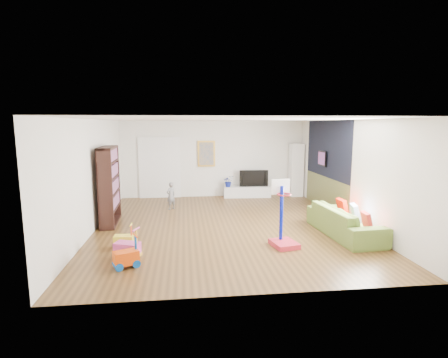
{
  "coord_description": "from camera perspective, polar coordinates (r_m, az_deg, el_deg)",
  "views": [
    {
      "loc": [
        -1.04,
        -8.66,
        2.58
      ],
      "look_at": [
        0.0,
        0.4,
        1.15
      ],
      "focal_mm": 28.0,
      "sensor_mm": 36.0,
      "label": 1
    }
  ],
  "objects": [
    {
      "name": "doorway",
      "position": [
        12.5,
        -10.45,
        1.72
      ],
      "size": [
        1.45,
        0.06,
        2.1
      ],
      "primitive_type": "cube",
      "color": "white",
      "rests_on": "ground"
    },
    {
      "name": "ride_on_orange",
      "position": [
        6.7,
        -15.74,
        -11.42
      ],
      "size": [
        0.51,
        0.42,
        0.58
      ],
      "primitive_type": "cube",
      "rotation": [
        0.0,
        0.0,
        0.42
      ],
      "color": "#E5480A",
      "rests_on": "ground"
    },
    {
      "name": "wall_back",
      "position": [
        12.52,
        -1.76,
        3.26
      ],
      "size": [
        6.5,
        0.0,
        2.7
      ],
      "primitive_type": "cube",
      "color": "silver",
      "rests_on": "ground"
    },
    {
      "name": "tall_cabinet",
      "position": [
        12.89,
        11.67,
        1.46
      ],
      "size": [
        0.44,
        0.44,
        1.9
      ],
      "primitive_type": "cube",
      "rotation": [
        0.0,
        0.0,
        -0.0
      ],
      "color": "white",
      "rests_on": "ground"
    },
    {
      "name": "pillow_center",
      "position": [
        8.78,
        20.65,
        -5.21
      ],
      "size": [
        0.21,
        0.42,
        0.41
      ],
      "primitive_type": "cube",
      "rotation": [
        0.0,
        0.0,
        -0.25
      ],
      "color": "white",
      "rests_on": "sofa"
    },
    {
      "name": "navy_accent",
      "position": [
        10.96,
        16.49,
        4.72
      ],
      "size": [
        0.01,
        3.2,
        1.7
      ],
      "primitive_type": "cube",
      "color": "black",
      "rests_on": "wall_right"
    },
    {
      "name": "olive_wainscot",
      "position": [
        11.13,
        16.18,
        -2.22
      ],
      "size": [
        0.01,
        3.2,
        1.0
      ],
      "primitive_type": "cube",
      "color": "brown",
      "rests_on": "wall_right"
    },
    {
      "name": "sofa",
      "position": [
        8.72,
        19.09,
        -6.53
      ],
      "size": [
        1.05,
        2.34,
        0.67
      ],
      "primitive_type": "imported",
      "rotation": [
        0.0,
        0.0,
        1.64
      ],
      "color": "#5A752C",
      "rests_on": "ground"
    },
    {
      "name": "painting_back",
      "position": [
        12.44,
        -2.9,
        4.14
      ],
      "size": [
        0.62,
        0.06,
        0.92
      ],
      "primitive_type": "cube",
      "color": "gold",
      "rests_on": "wall_back"
    },
    {
      "name": "vase_plant",
      "position": [
        12.35,
        0.72,
        -0.36
      ],
      "size": [
        0.42,
        0.38,
        0.41
      ],
      "primitive_type": "imported",
      "rotation": [
        0.0,
        0.0,
        0.19
      ],
      "color": "navy",
      "rests_on": "media_console"
    },
    {
      "name": "child",
      "position": [
        10.79,
        -8.66,
        -2.73
      ],
      "size": [
        0.37,
        0.35,
        0.84
      ],
      "primitive_type": "imported",
      "rotation": [
        0.0,
        0.0,
        3.84
      ],
      "color": "slate",
      "rests_on": "ground"
    },
    {
      "name": "wall_right",
      "position": [
        9.75,
        19.64,
        1.14
      ],
      "size": [
        0.0,
        7.5,
        2.7
      ],
      "primitive_type": "cube",
      "color": "white",
      "rests_on": "ground"
    },
    {
      "name": "pillow_right",
      "position": [
        9.33,
        18.73,
        -4.29
      ],
      "size": [
        0.11,
        0.39,
        0.39
      ],
      "primitive_type": "cube",
      "rotation": [
        0.0,
        0.0,
        0.03
      ],
      "color": "#B30F00",
      "rests_on": "sofa"
    },
    {
      "name": "tv",
      "position": [
        12.56,
        4.83,
        0.18
      ],
      "size": [
        1.03,
        0.19,
        0.59
      ],
      "primitive_type": "imported",
      "rotation": [
        0.0,
        0.0,
        -0.06
      ],
      "color": "black",
      "rests_on": "media_console"
    },
    {
      "name": "bookshelf",
      "position": [
        9.54,
        -18.23,
        -1.03
      ],
      "size": [
        0.43,
        1.39,
        2.02
      ],
      "primitive_type": "cube",
      "rotation": [
        0.0,
        0.0,
        0.05
      ],
      "color": "black",
      "rests_on": "ground"
    },
    {
      "name": "wall_front",
      "position": [
        5.17,
        5.28,
        -4.88
      ],
      "size": [
        6.5,
        0.0,
        2.7
      ],
      "primitive_type": "cube",
      "color": "white",
      "rests_on": "ground"
    },
    {
      "name": "ride_on_yellow",
      "position": [
        7.7,
        -16.1,
        -8.98
      ],
      "size": [
        0.4,
        0.25,
        0.52
      ],
      "primitive_type": "cube",
      "rotation": [
        0.0,
        0.0,
        -0.03
      ],
      "color": "yellow",
      "rests_on": "ground"
    },
    {
      "name": "ride_on_pink",
      "position": [
        7.08,
        -15.54,
        -10.13
      ],
      "size": [
        0.53,
        0.42,
        0.62
      ],
      "primitive_type": "cube",
      "rotation": [
        0.0,
        0.0,
        -0.34
      ],
      "color": "#D24596",
      "rests_on": "ground"
    },
    {
      "name": "media_console",
      "position": [
        12.53,
        3.78,
        -2.09
      ],
      "size": [
        1.69,
        0.52,
        0.39
      ],
      "primitive_type": "cube",
      "rotation": [
        0.0,
        0.0,
        -0.06
      ],
      "color": "silver",
      "rests_on": "ground"
    },
    {
      "name": "wall_left",
      "position": [
        9.02,
        -20.66,
        0.5
      ],
      "size": [
        0.0,
        7.5,
        2.7
      ],
      "primitive_type": "cube",
      "color": "white",
      "rests_on": "ground"
    },
    {
      "name": "ceiling",
      "position": [
        8.73,
        0.3,
        9.7
      ],
      "size": [
        6.5,
        7.5,
        0.0
      ],
      "primitive_type": "cube",
      "color": "white",
      "rests_on": "ground"
    },
    {
      "name": "pillow_left",
      "position": [
        8.22,
        22.26,
        -6.24
      ],
      "size": [
        0.12,
        0.35,
        0.35
      ],
      "primitive_type": "cube",
      "rotation": [
        0.0,
        0.0,
        -0.1
      ],
      "color": "red",
      "rests_on": "sofa"
    },
    {
      "name": "basketball_hoop",
      "position": [
        7.5,
        9.91,
        -5.62
      ],
      "size": [
        0.6,
        0.69,
        1.43
      ],
      "primitive_type": "cube",
      "rotation": [
        0.0,
        0.0,
        0.21
      ],
      "color": "#BC2435",
      "rests_on": "ground"
    },
    {
      "name": "artwork_right",
      "position": [
        11.14,
        15.71,
        3.27
      ],
      "size": [
        0.04,
        0.56,
        0.46
      ],
      "primitive_type": "cube",
      "color": "#7F3F8C",
      "rests_on": "wall_right"
    },
    {
      "name": "floor",
      "position": [
        9.1,
        0.29,
        -7.56
      ],
      "size": [
        6.5,
        7.5,
        0.0
      ],
      "primitive_type": "cube",
      "color": "brown",
      "rests_on": "ground"
    }
  ]
}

